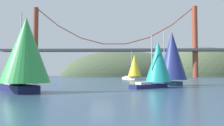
# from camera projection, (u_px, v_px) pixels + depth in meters

# --- Properties ---
(ground_plane) EXTENTS (360.00, 360.00, 0.00)m
(ground_plane) POSITION_uv_depth(u_px,v_px,m) (102.00, 93.00, 24.44)
(ground_plane) COLOR #2D4760
(headland_right) EXTENTS (69.61, 44.00, 41.52)m
(headland_right) POSITION_uv_depth(u_px,v_px,m) (201.00, 76.00, 157.70)
(headland_right) COLOR #4C5B3D
(headland_right) RESTS_ON ground_plane
(headland_center) EXTENTS (88.03, 44.00, 36.00)m
(headland_center) POSITION_uv_depth(u_px,v_px,m) (122.00, 76.00, 159.13)
(headland_center) COLOR #425138
(headland_center) RESTS_ON ground_plane
(suspension_bridge) EXTENTS (121.47, 6.00, 37.99)m
(suspension_bridge) POSITION_uv_depth(u_px,v_px,m) (115.00, 47.00, 120.06)
(suspension_bridge) COLOR brown
(suspension_bridge) RESTS_ON ground_plane
(sailboat_navy_sail) EXTENTS (8.49, 8.60, 9.83)m
(sailboat_navy_sail) POSITION_uv_depth(u_px,v_px,m) (171.00, 57.00, 39.16)
(sailboat_navy_sail) COLOR navy
(sailboat_navy_sail) RESTS_ON ground_plane
(sailboat_green_sail) EXTENTS (8.58, 9.03, 9.11)m
(sailboat_green_sail) POSITION_uv_depth(u_px,v_px,m) (25.00, 53.00, 24.37)
(sailboat_green_sail) COLOR #191E4C
(sailboat_green_sail) RESTS_ON ground_plane
(sailboat_teal_sail) EXTENTS (7.18, 6.54, 7.65)m
(sailboat_teal_sail) POSITION_uv_depth(u_px,v_px,m) (158.00, 63.00, 33.13)
(sailboat_teal_sail) COLOR #191E4C
(sailboat_teal_sail) RESTS_ON ground_plane
(sailboat_yellow_sail) EXTENTS (7.02, 8.21, 9.64)m
(sailboat_yellow_sail) POSITION_uv_depth(u_px,v_px,m) (134.00, 67.00, 74.93)
(sailboat_yellow_sail) COLOR white
(sailboat_yellow_sail) RESTS_ON ground_plane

